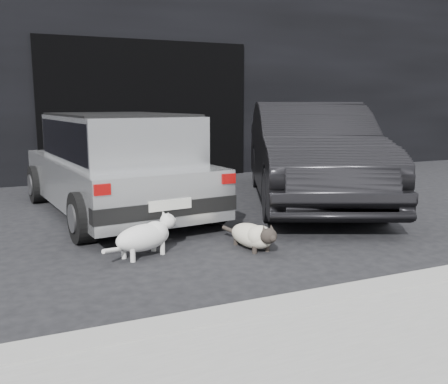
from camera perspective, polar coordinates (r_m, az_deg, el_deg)
name	(u,v)px	position (r m, az deg, el deg)	size (l,w,h in m)	color
ground	(158,231)	(5.75, -7.51, -4.49)	(80.00, 80.00, 0.00)	black
building_facade	(122,55)	(11.67, -11.59, 15.13)	(34.00, 4.00, 5.00)	black
garage_opening	(148,111)	(9.68, -8.73, 9.18)	(4.00, 0.10, 2.60)	black
curb	(387,291)	(3.99, 18.10, -10.65)	(18.00, 0.25, 0.12)	gray
silver_hatchback	(116,160)	(6.64, -12.20, 3.64)	(2.08, 3.72, 1.31)	#B7BABC
second_car	(310,153)	(7.40, 9.84, 4.46)	(1.54, 4.43, 1.46)	black
cat_siamese	(254,236)	(4.99, 3.48, -5.03)	(0.35, 0.88, 0.30)	beige
cat_white	(147,236)	(4.83, -8.83, -4.95)	(0.80, 0.48, 0.40)	silver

